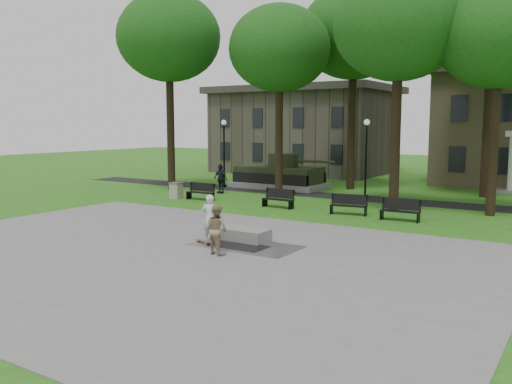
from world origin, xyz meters
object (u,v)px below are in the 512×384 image
concrete_block (241,234)px  friend_watching (217,229)px  park_bench_0 (201,191)px  trash_bin (176,190)px  skateboarder (210,218)px

concrete_block → friend_watching: bearing=-76.2°
park_bench_0 → friend_watching: bearing=-49.3°
friend_watching → park_bench_0: bearing=-36.2°
concrete_block → friend_watching: (0.57, -2.32, 0.63)m
concrete_block → trash_bin: size_ratio=2.29×
skateboarder → trash_bin: 12.59m
skateboarder → park_bench_0: bearing=-69.8°
concrete_block → trash_bin: trash_bin is taller
skateboarder → park_bench_0: skateboarder is taller
trash_bin → concrete_block: bearing=-37.9°
skateboarder → friend_watching: size_ratio=1.06×
friend_watching → park_bench_0: size_ratio=0.95×
concrete_block → friend_watching: friend_watching is taller
skateboarder → park_bench_0: 11.67m
trash_bin → friend_watching: bearing=-43.8°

